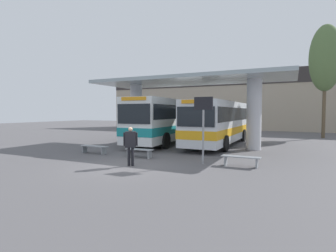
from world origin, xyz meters
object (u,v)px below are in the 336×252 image
object	(u,v)px
transit_bus_left_bay	(168,119)
waiting_bench_mid_platform	(139,151)
waiting_bench_near_pillar	(94,148)
transit_bus_center_bay	(220,121)
poplar_tree_behind_left	(325,59)
waiting_bench_far_platform	(241,159)
pedestrian_waiting	(131,142)
info_sign_platform	(203,116)

from	to	relation	value
transit_bus_left_bay	waiting_bench_mid_platform	world-z (taller)	transit_bus_left_bay
transit_bus_left_bay	waiting_bench_near_pillar	size ratio (longest dim) A/B	6.04
transit_bus_center_bay	waiting_bench_mid_platform	size ratio (longest dim) A/B	6.75
poplar_tree_behind_left	waiting_bench_far_platform	bearing A→B (deg)	-105.62
waiting_bench_mid_platform	pedestrian_waiting	bearing A→B (deg)	-68.50
transit_bus_left_bay	transit_bus_center_bay	bearing A→B (deg)	-175.84
info_sign_platform	poplar_tree_behind_left	distance (m)	18.61
transit_bus_center_bay	pedestrian_waiting	world-z (taller)	transit_bus_center_bay
transit_bus_left_bay	waiting_bench_far_platform	size ratio (longest dim) A/B	6.41
transit_bus_left_bay	poplar_tree_behind_left	distance (m)	16.01
transit_bus_left_bay	poplar_tree_behind_left	world-z (taller)	poplar_tree_behind_left
waiting_bench_far_platform	info_sign_platform	distance (m)	2.55
pedestrian_waiting	poplar_tree_behind_left	world-z (taller)	poplar_tree_behind_left
pedestrian_waiting	poplar_tree_behind_left	distance (m)	21.63
waiting_bench_near_pillar	info_sign_platform	xyz separation A→B (m)	(6.73, -0.19, 1.88)
transit_bus_center_bay	poplar_tree_behind_left	size ratio (longest dim) A/B	1.02
waiting_bench_far_platform	pedestrian_waiting	bearing A→B (deg)	-155.90
transit_bus_left_bay	poplar_tree_behind_left	xyz separation A→B (m)	(11.52, 9.68, 5.49)
pedestrian_waiting	waiting_bench_mid_platform	bearing A→B (deg)	83.06
waiting_bench_near_pillar	waiting_bench_far_platform	size ratio (longest dim) A/B	1.06
waiting_bench_mid_platform	info_sign_platform	size ratio (longest dim) A/B	0.51
waiting_bench_near_pillar	poplar_tree_behind_left	xyz separation A→B (m)	(13.06, 16.53, 7.04)
info_sign_platform	poplar_tree_behind_left	size ratio (longest dim) A/B	0.30
poplar_tree_behind_left	transit_bus_left_bay	bearing A→B (deg)	-139.97
transit_bus_center_bay	waiting_bench_mid_platform	xyz separation A→B (m)	(-2.47, -7.34, -1.43)
transit_bus_center_bay	waiting_bench_near_pillar	world-z (taller)	transit_bus_center_bay
waiting_bench_far_platform	waiting_bench_near_pillar	bearing A→B (deg)	180.00
waiting_bench_near_pillar	waiting_bench_far_platform	distance (m)	8.44
transit_bus_center_bay	waiting_bench_far_platform	size ratio (longest dim) A/B	6.30
waiting_bench_mid_platform	transit_bus_left_bay	bearing A→B (deg)	102.95
transit_bus_center_bay	waiting_bench_mid_platform	bearing A→B (deg)	71.81
transit_bus_center_bay	info_sign_platform	size ratio (longest dim) A/B	3.41
transit_bus_center_bay	info_sign_platform	world-z (taller)	transit_bus_center_bay
waiting_bench_far_platform	info_sign_platform	world-z (taller)	info_sign_platform
pedestrian_waiting	waiting_bench_far_platform	bearing A→B (deg)	-4.33
info_sign_platform	poplar_tree_behind_left	xyz separation A→B (m)	(6.33, 16.72, 5.16)
transit_bus_center_bay	waiting_bench_far_platform	distance (m)	8.01
transit_bus_left_bay	waiting_bench_far_platform	world-z (taller)	transit_bus_left_bay
waiting_bench_far_platform	info_sign_platform	bearing A→B (deg)	-173.65
waiting_bench_near_pillar	pedestrian_waiting	distance (m)	4.47
transit_bus_left_bay	waiting_bench_mid_platform	xyz separation A→B (m)	(1.58, -6.86, -1.55)
transit_bus_left_bay	waiting_bench_mid_platform	bearing A→B (deg)	100.25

